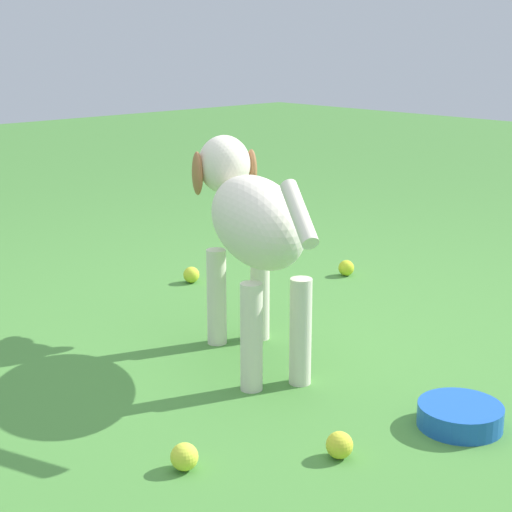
# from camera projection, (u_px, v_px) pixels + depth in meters

# --- Properties ---
(ground) EXTENTS (14.00, 14.00, 0.00)m
(ground) POSITION_uv_depth(u_px,v_px,m) (281.00, 360.00, 2.58)
(ground) COLOR #478438
(dog) EXTENTS (0.90, 0.51, 0.66)m
(dog) POSITION_uv_depth(u_px,v_px,m) (250.00, 221.00, 2.50)
(dog) COLOR silver
(dog) RESTS_ON ground
(tennis_ball_0) EXTENTS (0.07, 0.07, 0.07)m
(tennis_ball_0) POSITION_uv_depth(u_px,v_px,m) (339.00, 445.00, 1.98)
(tennis_ball_0) COLOR yellow
(tennis_ball_0) RESTS_ON ground
(tennis_ball_1) EXTENTS (0.07, 0.07, 0.07)m
(tennis_ball_1) POSITION_uv_depth(u_px,v_px,m) (191.00, 275.00, 3.37)
(tennis_ball_1) COLOR #CCD933
(tennis_ball_1) RESTS_ON ground
(tennis_ball_2) EXTENTS (0.07, 0.07, 0.07)m
(tennis_ball_2) POSITION_uv_depth(u_px,v_px,m) (184.00, 457.00, 1.92)
(tennis_ball_2) COLOR #D6DF3C
(tennis_ball_2) RESTS_ON ground
(tennis_ball_3) EXTENTS (0.07, 0.07, 0.07)m
(tennis_ball_3) POSITION_uv_depth(u_px,v_px,m) (346.00, 268.00, 3.46)
(tennis_ball_3) COLOR #C6D829
(tennis_ball_3) RESTS_ON ground
(water_bowl) EXTENTS (0.22, 0.22, 0.06)m
(water_bowl) POSITION_uv_depth(u_px,v_px,m) (460.00, 416.00, 2.14)
(water_bowl) COLOR blue
(water_bowl) RESTS_ON ground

